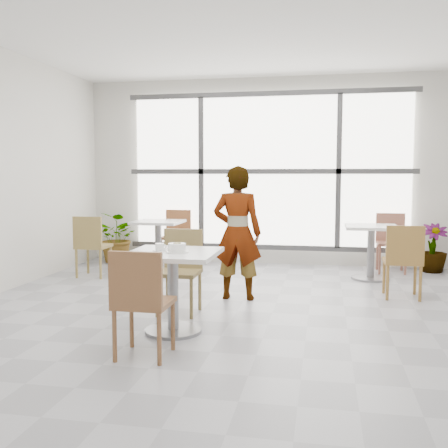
% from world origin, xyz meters
% --- Properties ---
extents(floor, '(7.00, 7.00, 0.00)m').
position_xyz_m(floor, '(0.00, 0.00, 0.00)').
color(floor, '#9E9EA5').
rests_on(floor, ground).
extents(ceiling, '(7.00, 7.00, 0.00)m').
position_xyz_m(ceiling, '(0.00, 0.00, 3.00)').
color(ceiling, white).
rests_on(ceiling, ground).
extents(wall_back, '(6.00, 0.00, 6.00)m').
position_xyz_m(wall_back, '(0.00, 3.50, 1.50)').
color(wall_back, silver).
rests_on(wall_back, ground).
extents(wall_front, '(6.00, 0.00, 6.00)m').
position_xyz_m(wall_front, '(0.00, -3.50, 1.50)').
color(wall_front, silver).
rests_on(wall_front, ground).
extents(window, '(4.60, 0.07, 2.52)m').
position_xyz_m(window, '(0.00, 3.44, 1.50)').
color(window, white).
rests_on(window, ground).
extents(main_table, '(0.80, 0.80, 0.75)m').
position_xyz_m(main_table, '(-0.45, -0.41, 0.52)').
color(main_table, white).
rests_on(main_table, ground).
extents(chair_near, '(0.42, 0.42, 0.87)m').
position_xyz_m(chair_near, '(-0.50, -1.14, 0.50)').
color(chair_near, brown).
rests_on(chair_near, ground).
extents(chair_far, '(0.42, 0.42, 0.87)m').
position_xyz_m(chair_far, '(-0.58, 0.32, 0.50)').
color(chair_far, olive).
rests_on(chair_far, ground).
extents(oatmeal_bowl, '(0.21, 0.21, 0.09)m').
position_xyz_m(oatmeal_bowl, '(-0.40, -0.45, 0.79)').
color(oatmeal_bowl, white).
rests_on(oatmeal_bowl, main_table).
extents(coffee_cup, '(0.16, 0.13, 0.07)m').
position_xyz_m(coffee_cup, '(-0.58, -0.38, 0.78)').
color(coffee_cup, white).
rests_on(coffee_cup, main_table).
extents(person, '(0.57, 0.38, 1.55)m').
position_xyz_m(person, '(-0.09, 0.99, 0.77)').
color(person, black).
rests_on(person, ground).
extents(bg_table_left, '(0.70, 0.70, 0.75)m').
position_xyz_m(bg_table_left, '(-1.59, 2.62, 0.49)').
color(bg_table_left, silver).
rests_on(bg_table_left, ground).
extents(bg_table_right, '(0.70, 0.70, 0.75)m').
position_xyz_m(bg_table_right, '(1.53, 2.47, 0.49)').
color(bg_table_right, white).
rests_on(bg_table_right, ground).
extents(bg_chair_left_near, '(0.42, 0.42, 0.87)m').
position_xyz_m(bg_chair_left_near, '(-2.33, 1.86, 0.50)').
color(bg_chair_left_near, olive).
rests_on(bg_chair_left_near, ground).
extents(bg_chair_left_far, '(0.42, 0.42, 0.87)m').
position_xyz_m(bg_chair_left_far, '(-1.48, 3.25, 0.50)').
color(bg_chair_left_far, '#955731').
rests_on(bg_chair_left_far, ground).
extents(bg_chair_right_near, '(0.42, 0.42, 0.87)m').
position_xyz_m(bg_chair_right_near, '(1.80, 1.34, 0.50)').
color(bg_chair_right_near, olive).
rests_on(bg_chair_right_near, ground).
extents(bg_chair_right_far, '(0.42, 0.42, 0.87)m').
position_xyz_m(bg_chair_right_far, '(1.88, 3.14, 0.50)').
color(bg_chair_right_far, '#A0634F').
rests_on(bg_chair_right_far, ground).
extents(plant_left, '(0.93, 0.88, 0.84)m').
position_xyz_m(plant_left, '(-2.45, 3.13, 0.42)').
color(plant_left, '#417537').
rests_on(plant_left, ground).
extents(plant_right, '(0.43, 0.43, 0.72)m').
position_xyz_m(plant_right, '(2.49, 3.20, 0.36)').
color(plant_right, '#54783D').
rests_on(plant_right, ground).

